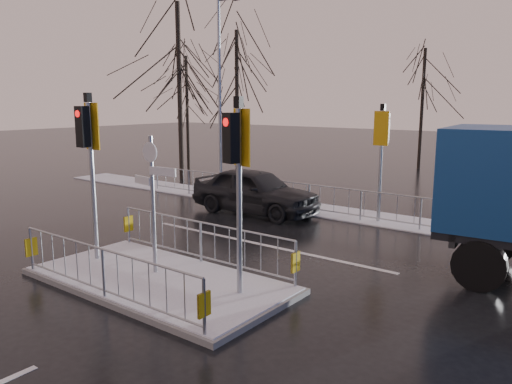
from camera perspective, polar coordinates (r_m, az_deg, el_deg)
The scene contains 11 objects.
ground at distance 11.38m, azimuth -11.14°, elevation -10.20°, with size 120.00×120.00×0.00m, color black.
snow_verge at distance 17.99m, azimuth 9.77°, elevation -2.43°, with size 30.00×2.00×0.04m, color white.
lane_markings at distance 11.18m, azimuth -12.44°, elevation -10.62°, with size 8.00×11.38×0.01m.
traffic_island at distance 11.26m, azimuth -11.21°, elevation -8.31°, with size 6.00×3.04×4.15m.
far_kerb_fixtures at distance 17.22m, azimuth 9.95°, elevation 0.39°, with size 18.00×0.65×3.83m.
car_far_lane at distance 17.70m, azimuth -0.12°, elevation 0.13°, with size 1.91×4.76×1.62m, color black.
tree_near_a at distance 25.93m, azimuth -8.83°, elevation 15.02°, with size 4.75×4.75×8.97m.
tree_near_b at distance 25.28m, azimuth -2.20°, elevation 13.07°, with size 4.00×4.00×7.55m.
tree_near_c at distance 29.03m, azimuth -7.92°, elevation 11.36°, with size 3.50×3.50×6.61m.
tree_far_a at distance 30.70m, azimuth 18.57°, elevation 11.47°, with size 3.75×3.75×7.08m.
street_lamp_left at distance 21.96m, azimuth -4.05°, elevation 11.74°, with size 1.25×0.18×8.20m.
Camera 1 is at (8.05, -6.99, 3.97)m, focal length 35.00 mm.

